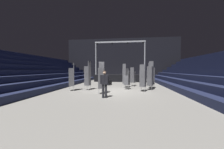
% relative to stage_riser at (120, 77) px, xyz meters
% --- Properties ---
extents(ground_plane, '(22.00, 30.00, 0.10)m').
position_rel_stage_riser_xyz_m(ground_plane, '(0.00, -9.87, -0.66)').
color(ground_plane, slate).
extents(arena_end_wall, '(22.00, 0.30, 8.00)m').
position_rel_stage_riser_xyz_m(arena_end_wall, '(0.00, 5.13, 3.39)').
color(arena_end_wall, black).
rests_on(arena_end_wall, ground_plane).
extents(bleacher_bank_left, '(6.00, 24.00, 3.60)m').
position_rel_stage_riser_xyz_m(bleacher_bank_left, '(-8.00, -8.87, 1.19)').
color(bleacher_bank_left, '#191E38').
rests_on(bleacher_bank_left, ground_plane).
extents(bleacher_bank_right, '(6.00, 24.00, 3.60)m').
position_rel_stage_riser_xyz_m(bleacher_bank_right, '(8.00, -8.87, 1.19)').
color(bleacher_bank_right, '#191E38').
rests_on(bleacher_bank_right, ground_plane).
extents(stage_riser, '(7.70, 3.55, 5.99)m').
position_rel_stage_riser_xyz_m(stage_riser, '(0.00, 0.00, 0.00)').
color(stage_riser, black).
rests_on(stage_riser, ground_plane).
extents(man_with_tie, '(0.57, 0.33, 1.74)m').
position_rel_stage_riser_xyz_m(man_with_tie, '(-0.29, -12.44, 0.38)').
color(man_with_tie, black).
rests_on(man_with_tie, ground_plane).
extents(chair_stack_front_left, '(0.61, 0.61, 2.56)m').
position_rel_stage_riser_xyz_m(chair_stack_front_left, '(3.16, -8.75, 0.67)').
color(chair_stack_front_left, '#B2B5BA').
rests_on(chair_stack_front_left, ground_plane).
extents(chair_stack_front_right, '(0.53, 0.53, 2.56)m').
position_rel_stage_riser_xyz_m(chair_stack_front_right, '(-2.35, -9.43, 0.67)').
color(chair_stack_front_right, '#B2B5BA').
rests_on(chair_stack_front_right, ground_plane).
extents(chair_stack_mid_left, '(0.59, 0.59, 2.05)m').
position_rel_stage_riser_xyz_m(chair_stack_mid_left, '(1.73, -6.27, 0.42)').
color(chair_stack_mid_left, '#B2B5BA').
rests_on(chair_stack_mid_left, ground_plane).
extents(chair_stack_mid_right, '(0.62, 0.62, 2.39)m').
position_rel_stage_riser_xyz_m(chair_stack_mid_right, '(0.96, -7.53, 0.59)').
color(chair_stack_mid_right, '#B2B5BA').
rests_on(chair_stack_mid_right, ground_plane).
extents(chair_stack_mid_centre, '(0.58, 0.58, 2.22)m').
position_rel_stage_riser_xyz_m(chair_stack_mid_centre, '(2.41, -9.67, 0.50)').
color(chair_stack_mid_centre, '#B2B5BA').
rests_on(chair_stack_mid_centre, ground_plane).
extents(chair_stack_rear_left, '(0.57, 0.57, 1.71)m').
position_rel_stage_riser_xyz_m(chair_stack_rear_left, '(1.11, -8.62, 0.25)').
color(chair_stack_rear_left, '#B2B5BA').
rests_on(chair_stack_rear_left, ground_plane).
extents(chair_stack_rear_right, '(0.49, 0.49, 2.39)m').
position_rel_stage_riser_xyz_m(chair_stack_rear_right, '(-0.78, -11.07, 0.59)').
color(chair_stack_rear_right, '#B2B5BA').
rests_on(chair_stack_rear_right, ground_plane).
extents(chair_stack_rear_centre, '(0.59, 0.59, 2.48)m').
position_rel_stage_riser_xyz_m(chair_stack_rear_centre, '(3.44, -7.67, 0.63)').
color(chair_stack_rear_centre, '#B2B5BA').
rests_on(chair_stack_rear_centre, ground_plane).
extents(chair_stack_aisle_left, '(0.57, 0.57, 1.88)m').
position_rel_stage_riser_xyz_m(chair_stack_aisle_left, '(3.61, -5.81, 0.33)').
color(chair_stack_aisle_left, '#B2B5BA').
rests_on(chair_stack_aisle_left, ground_plane).
extents(chair_stack_aisle_right, '(0.58, 0.58, 2.39)m').
position_rel_stage_riser_xyz_m(chair_stack_aisle_right, '(-3.60, -9.98, 0.59)').
color(chair_stack_aisle_right, '#B2B5BA').
rests_on(chair_stack_aisle_right, ground_plane).
extents(equipment_road_case, '(1.07, 0.94, 0.57)m').
position_rel_stage_riser_xyz_m(equipment_road_case, '(-1.22, -5.52, -0.32)').
color(equipment_road_case, black).
rests_on(equipment_road_case, ground_plane).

